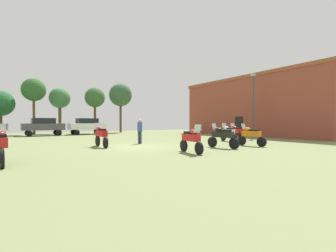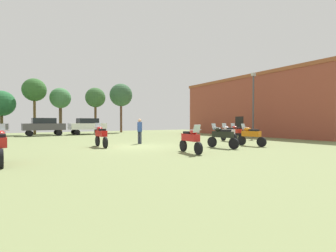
{
  "view_description": "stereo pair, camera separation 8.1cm",
  "coord_description": "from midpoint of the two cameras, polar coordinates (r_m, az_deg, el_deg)",
  "views": [
    {
      "loc": [
        -6.6,
        -14.28,
        1.61
      ],
      "look_at": [
        3.79,
        2.28,
        1.26
      ],
      "focal_mm": 26.08,
      "sensor_mm": 36.0,
      "label": 1
    },
    {
      "loc": [
        -6.53,
        -14.33,
        1.61
      ],
      "look_at": [
        3.79,
        2.28,
        1.26
      ],
      "focal_mm": 26.08,
      "sensor_mm": 36.0,
      "label": 2
    }
  ],
  "objects": [
    {
      "name": "motorcycle_1",
      "position": [
        15.83,
        -15.48,
        -2.1
      ],
      "size": [
        0.62,
        2.21,
        1.51
      ],
      "rotation": [
        0.0,
        0.0,
        0.02
      ],
      "color": "black",
      "rests_on": "ground"
    },
    {
      "name": "motorcycle_5",
      "position": [
        21.9,
        15.53,
        -1.31
      ],
      "size": [
        0.79,
        2.03,
        1.46
      ],
      "rotation": [
        0.0,
        0.0,
        -0.29
      ],
      "color": "black",
      "rests_on": "ground"
    },
    {
      "name": "tree_1",
      "position": [
        36.94,
        -11.1,
        7.06
      ],
      "size": [
        3.33,
        3.33,
        7.19
      ],
      "color": "brown",
      "rests_on": "ground"
    },
    {
      "name": "lamp_post",
      "position": [
        25.77,
        19.16,
        5.43
      ],
      "size": [
        0.44,
        0.24,
        6.41
      ],
      "color": "#47474C",
      "rests_on": "ground"
    },
    {
      "name": "brick_building",
      "position": [
        31.11,
        20.2,
        4.28
      ],
      "size": [
        6.12,
        19.5,
        6.81
      ],
      "color": "brown",
      "rests_on": "ground"
    },
    {
      "name": "motorcycle_4",
      "position": [
        15.01,
        12.45,
        -2.3
      ],
      "size": [
        0.7,
        2.18,
        1.48
      ],
      "rotation": [
        0.0,
        0.0,
        0.18
      ],
      "color": "black",
      "rests_on": "ground"
    },
    {
      "name": "tree_6",
      "position": [
        34.54,
        -28.95,
        7.33
      ],
      "size": [
        2.8,
        2.8,
        6.92
      ],
      "color": "brown",
      "rests_on": "ground"
    },
    {
      "name": "motorcycle_11",
      "position": [
        12.38,
        5.27,
        -3.07
      ],
      "size": [
        0.62,
        2.08,
        1.45
      ],
      "rotation": [
        0.0,
        0.0,
        3.04
      ],
      "color": "black",
      "rests_on": "ground"
    },
    {
      "name": "car_1",
      "position": [
        31.8,
        -18.44,
        0.21
      ],
      "size": [
        4.42,
        2.1,
        2.0
      ],
      "rotation": [
        0.0,
        0.0,
        1.64
      ],
      "color": "black",
      "rests_on": "ground"
    },
    {
      "name": "ground_plane",
      "position": [
        15.82,
        -7.43,
        -4.79
      ],
      "size": [
        44.0,
        52.0,
        0.02
      ],
      "color": "olive"
    },
    {
      "name": "motorcycle_8",
      "position": [
        16.81,
        18.68,
        -2.02
      ],
      "size": [
        0.63,
        2.07,
        1.46
      ],
      "rotation": [
        0.0,
        0.0,
        0.13
      ],
      "color": "black",
      "rests_on": "ground"
    },
    {
      "name": "person_2",
      "position": [
        17.61,
        -6.74,
        -0.74
      ],
      "size": [
        0.46,
        0.46,
        1.79
      ],
      "rotation": [
        0.0,
        0.0,
        2.05
      ],
      "color": "#2F3747",
      "rests_on": "ground"
    },
    {
      "name": "tree_5",
      "position": [
        35.69,
        -24.03,
        5.87
      ],
      "size": [
        2.7,
        2.7,
        6.09
      ],
      "color": "brown",
      "rests_on": "ground"
    },
    {
      "name": "tree_2",
      "position": [
        34.71,
        -34.58,
        4.35
      ],
      "size": [
        3.0,
        3.0,
        5.24
      ],
      "color": "brown",
      "rests_on": "ground"
    },
    {
      "name": "motorcycle_7",
      "position": [
        10.86,
        -34.6,
        -3.65
      ],
      "size": [
        0.62,
        2.25,
        1.51
      ],
      "rotation": [
        0.0,
        0.0,
        0.07
      ],
      "color": "black",
      "rests_on": "ground"
    },
    {
      "name": "motorcycle_9",
      "position": [
        20.21,
        13.8,
        -1.48
      ],
      "size": [
        0.72,
        2.12,
        1.46
      ],
      "rotation": [
        0.0,
        0.0,
        -0.21
      ],
      "color": "black",
      "rests_on": "ground"
    },
    {
      "name": "tree_4",
      "position": [
        35.54,
        -16.79,
        6.3
      ],
      "size": [
        2.73,
        2.73,
        6.31
      ],
      "color": "brown",
      "rests_on": "ground"
    },
    {
      "name": "car_3",
      "position": [
        30.81,
        -27.18,
        0.13
      ],
      "size": [
        4.39,
        2.03,
        2.0
      ],
      "rotation": [
        0.0,
        0.0,
        1.62
      ],
      "color": "black",
      "rests_on": "ground"
    }
  ]
}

